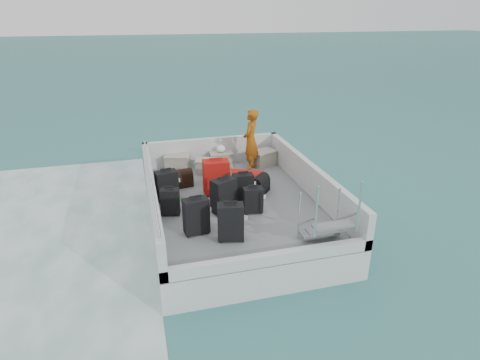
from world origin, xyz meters
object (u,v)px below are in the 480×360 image
at_px(suitcase_8, 244,180).
at_px(crate_3, 263,158).
at_px(suitcase_5, 216,177).
at_px(passenger, 251,140).
at_px(suitcase_7, 243,187).
at_px(crate_0, 178,163).
at_px(suitcase_6, 253,200).
at_px(suitcase_2, 167,186).
at_px(suitcase_1, 170,202).
at_px(suitcase_3, 231,222).
at_px(suitcase_0, 196,216).
at_px(suitcase_4, 224,196).
at_px(crate_2, 221,159).
at_px(crate_1, 208,167).

height_order(suitcase_8, crate_3, crate_3).
bearing_deg(suitcase_5, passenger, 49.80).
relative_size(suitcase_7, crate_0, 1.00).
distance_m(suitcase_6, passenger, 2.44).
bearing_deg(suitcase_2, suitcase_1, -101.41).
height_order(suitcase_3, suitcase_5, suitcase_5).
distance_m(suitcase_0, suitcase_5, 1.78).
relative_size(suitcase_4, suitcase_6, 1.32).
bearing_deg(suitcase_8, passenger, 2.95).
height_order(suitcase_3, crate_3, suitcase_3).
distance_m(suitcase_6, suitcase_8, 1.31).
height_order(suitcase_8, crate_0, crate_0).
bearing_deg(crate_2, crate_0, 178.84).
bearing_deg(suitcase_5, crate_3, 46.12).
height_order(crate_3, passenger, passenger).
bearing_deg(crate_2, suitcase_5, -106.03).
xyz_separation_m(suitcase_5, crate_3, (1.59, 1.46, -0.21)).
height_order(suitcase_4, suitcase_8, suitcase_4).
bearing_deg(suitcase_0, suitcase_5, 58.11).
bearing_deg(suitcase_6, passenger, 79.46).
bearing_deg(suitcase_4, suitcase_6, -44.21).
bearing_deg(crate_2, suitcase_6, -89.33).
relative_size(suitcase_1, suitcase_8, 0.67).
distance_m(suitcase_5, crate_2, 1.79).
bearing_deg(crate_1, suitcase_3, -93.67).
bearing_deg(suitcase_8, crate_1, 58.48).
xyz_separation_m(suitcase_6, crate_1, (-0.48, 2.36, -0.11)).
height_order(suitcase_2, suitcase_5, suitcase_5).
xyz_separation_m(suitcase_4, crate_0, (-0.62, 2.64, -0.18)).
height_order(suitcase_2, suitcase_3, suitcase_3).
distance_m(suitcase_4, crate_2, 2.67).
bearing_deg(suitcase_7, suitcase_6, -84.04).
bearing_deg(suitcase_4, suitcase_8, 30.72).
distance_m(crate_1, crate_3, 1.56).
distance_m(suitcase_4, suitcase_8, 1.34).
height_order(crate_0, passenger, passenger).
height_order(suitcase_8, crate_2, crate_2).
height_order(suitcase_3, suitcase_6, suitcase_3).
bearing_deg(suitcase_0, suitcase_6, 14.87).
bearing_deg(suitcase_6, suitcase_3, -122.31).
height_order(suitcase_1, suitcase_4, suitcase_4).
bearing_deg(suitcase_8, suitcase_4, 172.96).
bearing_deg(suitcase_6, crate_3, 72.12).
xyz_separation_m(suitcase_0, crate_0, (0.06, 3.35, -0.17)).
distance_m(suitcase_3, crate_1, 3.28).
xyz_separation_m(crate_0, crate_3, (2.24, -0.26, -0.00)).
relative_size(suitcase_3, crate_1, 1.29).
relative_size(crate_1, crate_3, 0.92).
distance_m(suitcase_0, suitcase_7, 1.65).
relative_size(suitcase_4, crate_3, 1.20).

